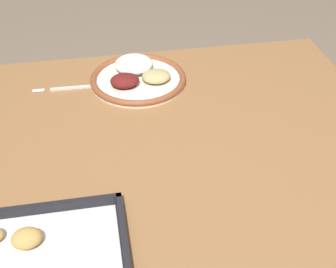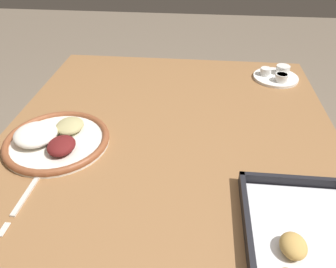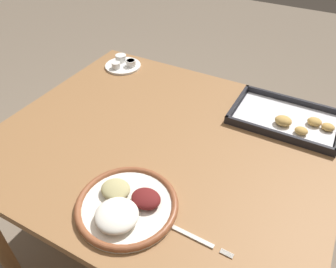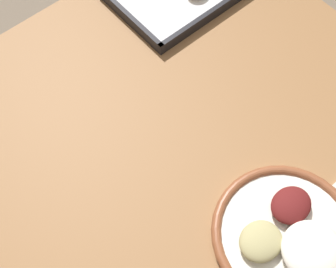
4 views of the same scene
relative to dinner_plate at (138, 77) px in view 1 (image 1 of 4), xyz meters
name	(u,v)px [view 1 (image 1 of 4)]	position (x,y,z in m)	size (l,w,h in m)	color
dining_table	(174,172)	(-0.05, 0.32, -0.12)	(1.18, 0.99, 0.75)	olive
dinner_plate	(138,77)	(0.00, 0.00, 0.00)	(0.29, 0.29, 0.05)	white
fork	(73,88)	(0.20, 0.01, -0.01)	(0.22, 0.02, 0.00)	silver
baking_tray	(21,258)	(0.31, 0.63, 0.00)	(0.39, 0.26, 0.04)	black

